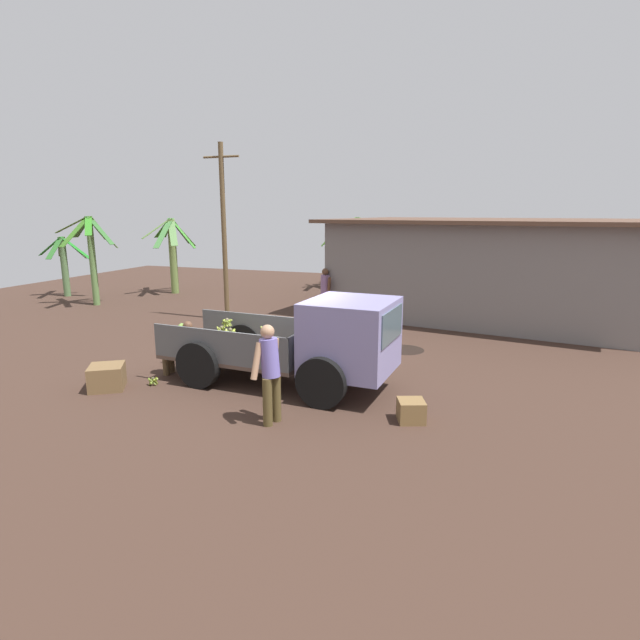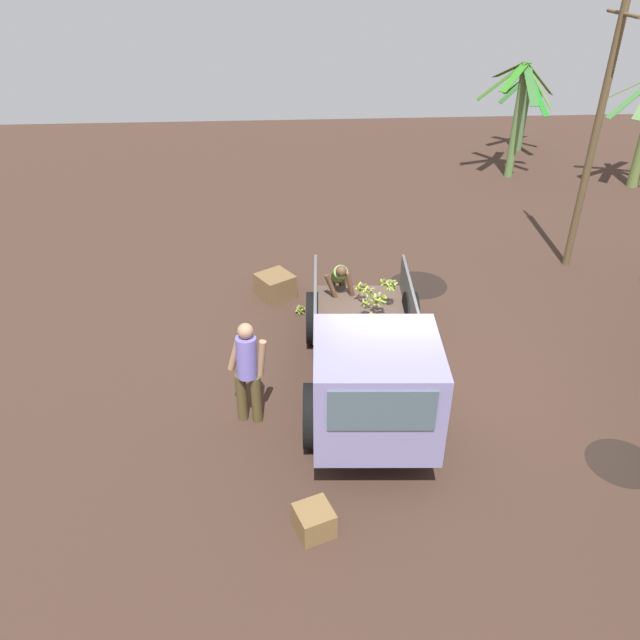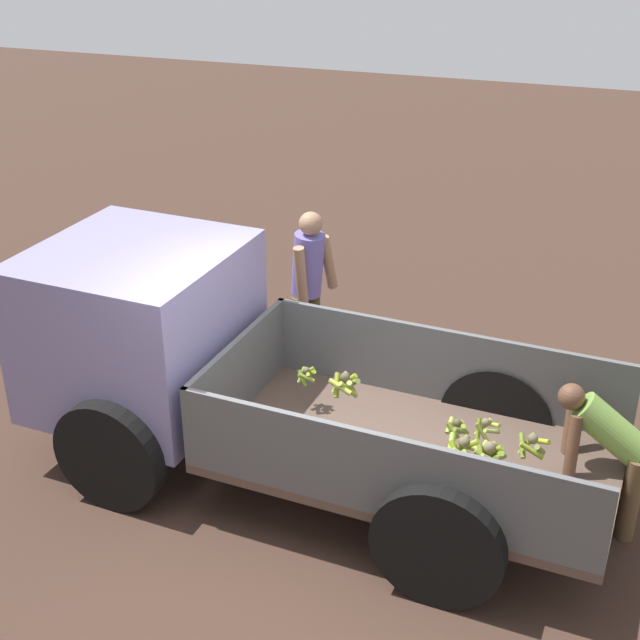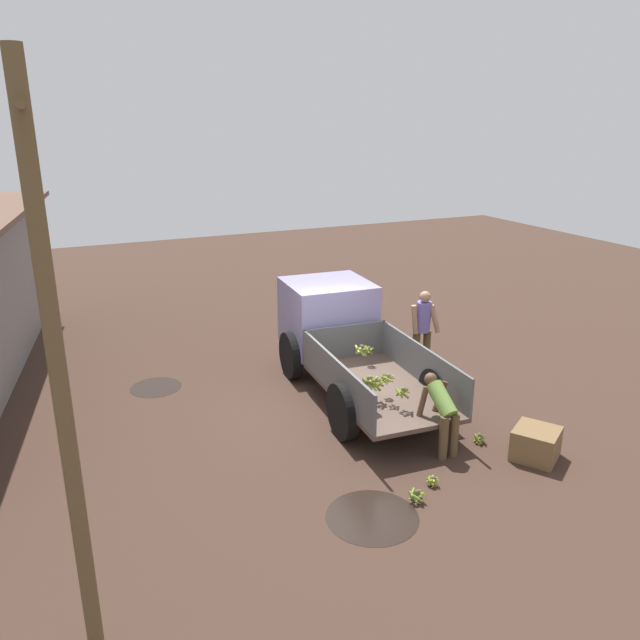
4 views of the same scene
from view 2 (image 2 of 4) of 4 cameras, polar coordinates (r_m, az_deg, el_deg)
ground at (r=10.91m, az=7.45°, el=-5.58°), size 36.00×36.00×0.00m
mud_patch_0 at (r=10.33m, az=25.86°, el=-11.66°), size 1.02×1.02×0.01m
mud_patch_1 at (r=13.92m, az=8.94°, el=3.20°), size 1.29×1.29×0.01m
cargo_truck at (r=9.30m, az=4.80°, el=-4.94°), size 5.07×2.28×1.92m
utility_pole at (r=14.76m, az=23.83°, el=15.08°), size 1.26×0.16×5.74m
banana_palm_0 at (r=20.78m, az=17.62°, el=17.51°), size 2.26×2.25×3.42m
banana_palm_3 at (r=23.85m, az=18.14°, el=17.74°), size 2.47×1.94×2.55m
person_foreground_visitor at (r=9.54m, az=-6.65°, el=-4.43°), size 0.46×0.65×1.75m
person_worker_loading at (r=12.33m, az=1.72°, el=3.54°), size 0.74×0.62×1.25m
banana_bunch_on_ground_0 at (r=13.68m, az=5.96°, el=3.42°), size 0.25×0.24×0.20m
banana_bunch_on_ground_1 at (r=12.66m, az=-1.79°, el=0.97°), size 0.22×0.22×0.17m
banana_bunch_on_ground_2 at (r=13.42m, az=4.25°, el=2.79°), size 0.18×0.18×0.16m
wooden_crate_0 at (r=13.23m, az=-4.11°, el=3.15°), size 0.92×0.92×0.50m
wooden_crate_1 at (r=8.37m, az=-0.54°, el=-17.86°), size 0.58×0.58×0.38m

